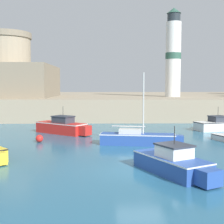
{
  "coord_description": "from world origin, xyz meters",
  "views": [
    {
      "loc": [
        -1.82,
        -15.96,
        4.48
      ],
      "look_at": [
        -1.21,
        12.68,
        2.0
      ],
      "focal_mm": 50.0,
      "sensor_mm": 36.0,
      "label": 1
    }
  ],
  "objects_px": {
    "sailboat_blue_3": "(139,138)",
    "motorboat_white_9": "(218,125)",
    "motorboat_red_6": "(63,127)",
    "lighthouse": "(173,54)",
    "mooring_buoy": "(39,139)",
    "motorboat_blue_2": "(174,163)",
    "fortress": "(6,75)"
  },
  "relations": [
    {
      "from": "mooring_buoy",
      "to": "motorboat_red_6",
      "type": "bearing_deg",
      "value": 74.76
    },
    {
      "from": "motorboat_blue_2",
      "to": "lighthouse",
      "type": "height_order",
      "value": "lighthouse"
    },
    {
      "from": "motorboat_blue_2",
      "to": "sailboat_blue_3",
      "type": "relative_size",
      "value": 0.83
    },
    {
      "from": "motorboat_white_9",
      "to": "lighthouse",
      "type": "height_order",
      "value": "lighthouse"
    },
    {
      "from": "motorboat_blue_2",
      "to": "sailboat_blue_3",
      "type": "xyz_separation_m",
      "value": [
        -0.94,
        7.72,
        -0.07
      ]
    },
    {
      "from": "motorboat_white_9",
      "to": "fortress",
      "type": "distance_m",
      "value": 29.65
    },
    {
      "from": "motorboat_red_6",
      "to": "mooring_buoy",
      "type": "height_order",
      "value": "motorboat_red_6"
    },
    {
      "from": "motorboat_red_6",
      "to": "motorboat_white_9",
      "type": "height_order",
      "value": "motorboat_red_6"
    },
    {
      "from": "motorboat_blue_2",
      "to": "motorboat_red_6",
      "type": "bearing_deg",
      "value": 118.92
    },
    {
      "from": "motorboat_blue_2",
      "to": "lighthouse",
      "type": "xyz_separation_m",
      "value": [
        6.38,
        29.95,
        8.37
      ]
    },
    {
      "from": "lighthouse",
      "to": "sailboat_blue_3",
      "type": "bearing_deg",
      "value": -108.23
    },
    {
      "from": "motorboat_red_6",
      "to": "lighthouse",
      "type": "distance_m",
      "value": 23.08
    },
    {
      "from": "motorboat_red_6",
      "to": "fortress",
      "type": "xyz_separation_m",
      "value": [
        -10.21,
        16.18,
        5.23
      ]
    },
    {
      "from": "fortress",
      "to": "lighthouse",
      "type": "height_order",
      "value": "lighthouse"
    },
    {
      "from": "motorboat_blue_2",
      "to": "sailboat_blue_3",
      "type": "distance_m",
      "value": 7.78
    },
    {
      "from": "sailboat_blue_3",
      "to": "fortress",
      "type": "bearing_deg",
      "value": 127.32
    },
    {
      "from": "motorboat_blue_2",
      "to": "lighthouse",
      "type": "relative_size",
      "value": 0.41
    },
    {
      "from": "mooring_buoy",
      "to": "lighthouse",
      "type": "height_order",
      "value": "lighthouse"
    },
    {
      "from": "fortress",
      "to": "mooring_buoy",
      "type": "bearing_deg",
      "value": -66.51
    },
    {
      "from": "fortress",
      "to": "lighthouse",
      "type": "relative_size",
      "value": 1.06
    },
    {
      "from": "motorboat_red_6",
      "to": "lighthouse",
      "type": "xyz_separation_m",
      "value": [
        13.79,
        16.53,
        8.31
      ]
    },
    {
      "from": "motorboat_red_6",
      "to": "sailboat_blue_3",
      "type": "bearing_deg",
      "value": -41.37
    },
    {
      "from": "motorboat_white_9",
      "to": "motorboat_blue_2",
      "type": "bearing_deg",
      "value": -117.01
    },
    {
      "from": "sailboat_blue_3",
      "to": "motorboat_white_9",
      "type": "distance_m",
      "value": 11.39
    },
    {
      "from": "motorboat_blue_2",
      "to": "fortress",
      "type": "relative_size",
      "value": 0.39
    },
    {
      "from": "motorboat_red_6",
      "to": "fortress",
      "type": "relative_size",
      "value": 0.41
    },
    {
      "from": "motorboat_white_9",
      "to": "mooring_buoy",
      "type": "distance_m",
      "value": 17.49
    },
    {
      "from": "motorboat_red_6",
      "to": "motorboat_white_9",
      "type": "xyz_separation_m",
      "value": [
        15.13,
        1.71,
        -0.08
      ]
    },
    {
      "from": "sailboat_blue_3",
      "to": "motorboat_white_9",
      "type": "bearing_deg",
      "value": 40.56
    },
    {
      "from": "sailboat_blue_3",
      "to": "fortress",
      "type": "distance_m",
      "value": 28.03
    },
    {
      "from": "mooring_buoy",
      "to": "motorboat_white_9",
      "type": "bearing_deg",
      "value": 20.78
    },
    {
      "from": "mooring_buoy",
      "to": "lighthouse",
      "type": "distance_m",
      "value": 27.24
    }
  ]
}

